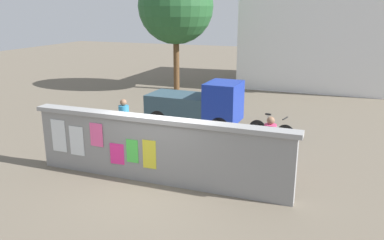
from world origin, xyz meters
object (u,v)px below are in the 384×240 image
(auto_rickshaw_truck, at_px, (199,105))
(person_walking, at_px, (270,138))
(bicycle_near, at_px, (271,130))
(tree_roadside, at_px, (176,6))
(person_bystander, at_px, (124,118))
(motorcycle, at_px, (188,147))

(auto_rickshaw_truck, height_order, person_walking, auto_rickshaw_truck)
(bicycle_near, relative_size, tree_roadside, 0.25)
(auto_rickshaw_truck, relative_size, tree_roadside, 0.55)
(auto_rickshaw_truck, height_order, bicycle_near, auto_rickshaw_truck)
(auto_rickshaw_truck, bearing_deg, person_walking, -45.30)
(person_walking, distance_m, person_bystander, 4.94)
(auto_rickshaw_truck, bearing_deg, bicycle_near, -11.52)
(motorcycle, bearing_deg, auto_rickshaw_truck, 104.83)
(motorcycle, bearing_deg, person_bystander, 166.95)
(tree_roadside, bearing_deg, person_bystander, -77.44)
(auto_rickshaw_truck, distance_m, person_walking, 4.73)
(motorcycle, height_order, tree_roadside, tree_roadside)
(bicycle_near, bearing_deg, person_bystander, -152.85)
(auto_rickshaw_truck, bearing_deg, motorcycle, -75.17)
(auto_rickshaw_truck, relative_size, person_bystander, 2.25)
(auto_rickshaw_truck, bearing_deg, person_bystander, -118.68)
(auto_rickshaw_truck, height_order, person_bystander, auto_rickshaw_truck)
(motorcycle, xyz_separation_m, person_walking, (2.40, 0.14, 0.52))
(motorcycle, distance_m, person_walking, 2.46)
(motorcycle, relative_size, person_walking, 1.17)
(motorcycle, bearing_deg, person_walking, 3.27)
(auto_rickshaw_truck, distance_m, person_bystander, 3.32)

